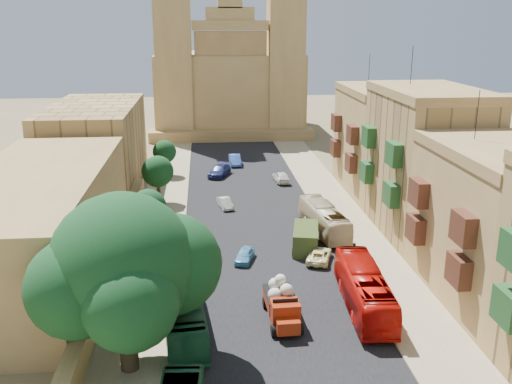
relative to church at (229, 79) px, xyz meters
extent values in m
cube|color=black|center=(0.00, -48.61, -9.51)|extent=(14.00, 140.00, 0.01)
cube|color=#958361|center=(9.50, -48.61, -9.51)|extent=(5.00, 140.00, 0.01)
cube|color=#958361|center=(-9.50, -48.61, -9.51)|extent=(5.00, 140.00, 0.01)
cube|color=#958361|center=(7.00, -48.61, -9.46)|extent=(0.25, 140.00, 0.12)
cube|color=#958361|center=(-7.00, -48.61, -9.46)|extent=(0.25, 140.00, 0.12)
cube|color=#1D4A21|center=(11.55, -77.69, -4.96)|extent=(0.90, 2.20, 2.00)
cube|color=#9F7D48|center=(16.00, -67.61, -4.27)|extent=(8.00, 14.00, 10.50)
cube|color=olive|center=(16.00, -67.61, 1.38)|extent=(8.20, 14.00, 0.80)
cylinder|color=black|center=(15.00, -64.81, 3.58)|extent=(0.06, 0.06, 3.60)
cube|color=#482418|center=(11.55, -71.53, -5.53)|extent=(0.90, 2.20, 2.00)
cube|color=#482418|center=(11.55, -63.69, -5.53)|extent=(0.90, 2.20, 2.00)
cube|color=#482418|center=(11.55, -71.53, -2.59)|extent=(0.90, 2.20, 2.00)
cube|color=#482418|center=(11.55, -63.69, -2.59)|extent=(0.90, 2.20, 2.00)
cube|color=#A9854D|center=(16.00, -53.61, -3.02)|extent=(8.00, 14.00, 13.00)
cube|color=olive|center=(16.00, -53.61, 3.88)|extent=(8.20, 14.00, 0.80)
cylinder|color=black|center=(15.00, -50.81, 6.08)|extent=(0.06, 0.06, 3.60)
cube|color=#1D4A21|center=(11.55, -57.53, -4.58)|extent=(0.90, 2.20, 2.00)
cube|color=#1D4A21|center=(11.55, -49.69, -4.58)|extent=(0.90, 2.20, 2.00)
cube|color=#1D4A21|center=(11.55, -57.53, -0.94)|extent=(0.90, 2.20, 2.00)
cube|color=#1D4A21|center=(11.55, -49.69, -0.94)|extent=(0.90, 2.20, 2.00)
cube|color=#9F7D48|center=(16.00, -39.61, -3.77)|extent=(8.00, 14.00, 11.50)
cube|color=olive|center=(16.00, -39.61, 2.38)|extent=(8.20, 14.00, 0.80)
cylinder|color=black|center=(15.00, -36.81, 4.58)|extent=(0.06, 0.06, 3.60)
cube|color=#482418|center=(11.55, -43.53, -5.15)|extent=(0.90, 2.20, 2.00)
cube|color=#482418|center=(11.55, -35.69, -5.15)|extent=(0.90, 2.20, 2.00)
cube|color=#482418|center=(11.55, -43.53, -1.93)|extent=(0.90, 2.20, 2.00)
cube|color=#482418|center=(11.55, -35.69, -1.93)|extent=(0.90, 2.20, 2.00)
cube|color=#9F7D48|center=(-12.50, -58.61, -8.62)|extent=(1.00, 40.00, 1.80)
cube|color=olive|center=(-18.00, -60.61, -5.32)|extent=(10.00, 28.00, 8.40)
cube|color=#A9854D|center=(-18.00, -34.61, -4.52)|extent=(10.00, 22.00, 10.00)
cube|color=#9F7D48|center=(0.00, 2.39, -2.52)|extent=(26.00, 20.00, 14.00)
cube|color=olive|center=(0.00, -8.11, -8.62)|extent=(28.00, 4.00, 1.80)
cube|color=olive|center=(0.00, -6.41, 0.48)|extent=(12.00, 2.00, 16.00)
cube|color=#9F7D48|center=(0.00, -6.41, 9.38)|extent=(12.60, 2.40, 1.60)
cube|color=#9F7D48|center=(0.00, -6.41, 11.08)|extent=(8.00, 2.00, 2.40)
cube|color=#9F7D48|center=(0.00, -6.41, 12.88)|extent=(4.00, 2.00, 1.60)
cube|color=#9F7D48|center=(-9.50, -5.11, 4.98)|extent=(6.00, 6.00, 29.00)
cube|color=#9F7D48|center=(9.50, -5.11, 4.98)|extent=(6.00, 6.00, 29.00)
cylinder|color=#322819|center=(-9.50, -74.61, -7.47)|extent=(1.07, 1.07, 4.08)
sphere|color=black|center=(-9.50, -74.61, -2.85)|extent=(8.17, 8.17, 8.17)
sphere|color=black|center=(-6.92, -73.32, -3.50)|extent=(6.02, 6.02, 6.02)
sphere|color=black|center=(-11.86, -75.58, -3.71)|extent=(5.59, 5.59, 5.59)
sphere|color=black|center=(-8.86, -77.19, -3.93)|extent=(5.16, 5.16, 5.16)
sphere|color=black|center=(-10.68, -72.25, -1.99)|extent=(4.73, 4.73, 4.73)
cylinder|color=#322819|center=(-10.00, -66.61, -8.35)|extent=(0.44, 0.44, 2.32)
sphere|color=black|center=(-10.00, -66.61, -6.01)|extent=(3.38, 3.38, 3.38)
cylinder|color=#322819|center=(-10.00, -54.61, -8.37)|extent=(0.44, 0.44, 2.28)
sphere|color=black|center=(-10.00, -54.61, -6.07)|extent=(3.32, 3.32, 3.32)
cylinder|color=#322819|center=(-10.00, -42.61, -8.30)|extent=(0.44, 0.44, 2.42)
sphere|color=black|center=(-10.00, -42.61, -5.86)|extent=(3.52, 3.52, 3.52)
cylinder|color=#322819|center=(-10.00, -30.61, -8.46)|extent=(0.44, 0.44, 2.12)
sphere|color=black|center=(-10.00, -30.61, -6.32)|extent=(3.08, 3.08, 3.08)
cube|color=maroon|center=(0.14, -69.00, -8.41)|extent=(2.05, 3.25, 0.80)
cube|color=black|center=(0.14, -69.00, -7.96)|extent=(2.10, 3.30, 0.11)
cube|color=maroon|center=(0.21, -71.03, -8.32)|extent=(1.91, 1.57, 1.60)
cube|color=maroon|center=(0.24, -72.10, -8.67)|extent=(1.54, 1.11, 0.89)
cube|color=black|center=(0.21, -71.03, -7.70)|extent=(1.69, 0.14, 0.80)
cylinder|color=black|center=(-0.65, -71.86, -9.12)|extent=(0.34, 0.81, 0.80)
cylinder|color=black|center=(1.12, -71.80, -9.12)|extent=(0.34, 0.81, 0.80)
cylinder|color=black|center=(-0.78, -67.96, -9.12)|extent=(0.34, 0.81, 0.80)
cylinder|color=black|center=(0.99, -67.90, -9.12)|extent=(0.34, 0.81, 0.80)
sphere|color=beige|center=(-0.28, -69.54, -7.74)|extent=(0.97, 0.97, 0.97)
sphere|color=beige|center=(0.59, -69.25, -7.74)|extent=(0.97, 0.97, 0.97)
sphere|color=beige|center=(0.12, -68.47, -7.74)|extent=(0.97, 0.97, 0.97)
sphere|color=beige|center=(-0.22, -68.92, -7.26)|extent=(0.89, 0.89, 0.89)
sphere|color=beige|center=(0.48, -69.78, -7.30)|extent=(0.89, 0.89, 0.89)
sphere|color=beige|center=(0.15, -69.09, -6.86)|extent=(0.80, 0.80, 0.80)
cube|color=#37491B|center=(4.00, -57.45, -8.50)|extent=(3.04, 5.22, 2.02)
cylinder|color=black|center=(2.73, -58.93, -9.11)|extent=(0.47, 0.86, 0.81)
cylinder|color=black|center=(4.61, -59.31, -9.11)|extent=(0.47, 0.86, 0.81)
cylinder|color=black|center=(3.39, -55.59, -9.11)|extent=(0.47, 0.86, 0.81)
cylinder|color=black|center=(5.27, -55.97, -9.11)|extent=(0.47, 0.86, 0.81)
imported|color=#1A5832|center=(-6.50, -70.49, -8.08)|extent=(3.44, 10.47, 2.86)
imported|color=#BA0D07|center=(6.18, -68.68, -8.04)|extent=(3.11, 10.70, 2.95)
imported|color=#CDB990|center=(6.50, -53.43, -8.17)|extent=(3.44, 9.87, 2.69)
imported|color=#4C98C1|center=(-1.63, -59.66, -8.97)|extent=(2.17, 3.43, 1.09)
imported|color=beige|center=(-2.68, -45.03, -8.97)|extent=(1.86, 3.48, 1.09)
imported|color=#FFF3AE|center=(4.70, -60.19, -8.97)|extent=(2.97, 4.29, 1.09)
imported|color=navy|center=(-2.88, -31.69, -8.80)|extent=(3.63, 5.31, 1.43)
imported|color=silver|center=(4.80, -35.35, -8.82)|extent=(2.00, 4.19, 1.38)
imported|color=blue|center=(-0.50, -25.72, -8.80)|extent=(1.68, 4.38, 1.43)
imported|color=#262228|center=(7.50, -71.22, -8.63)|extent=(0.66, 0.45, 1.77)
imported|color=#333335|center=(7.69, -60.28, -8.72)|extent=(0.58, 0.99, 1.58)
camera|label=1|loc=(-4.81, -104.33, 10.13)|focal=40.00mm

